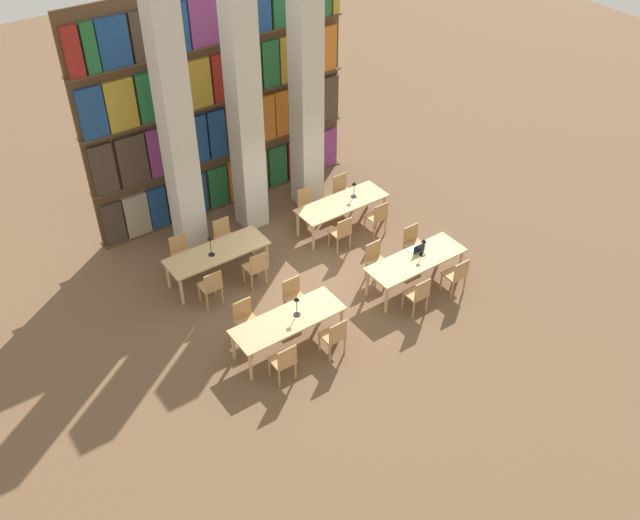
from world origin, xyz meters
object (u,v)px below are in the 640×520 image
desk_lamp_1 (423,244)px  laptop (417,249)px  pillar_right (306,91)px  reading_table_0 (288,322)px  chair_2 (334,336)px  chair_6 (456,275)px  chair_5 (376,260)px  reading_table_3 (342,205)px  chair_8 (211,286)px  desk_lamp_3 (354,187)px  chair_0 (284,361)px  chair_14 (377,217)px  chair_10 (256,267)px  chair_4 (418,294)px  chair_11 (225,236)px  pillar_left (176,130)px  desk_lamp_0 (297,303)px  chair_7 (414,243)px  desk_lamp_2 (210,243)px  chair_13 (307,205)px  pillar_center (244,110)px  chair_1 (246,319)px  chair_12 (341,232)px  chair_15 (343,191)px  chair_9 (181,253)px  reading_table_2 (217,254)px  reading_table_1 (416,262)px  chair_3 (295,297)px

desk_lamp_1 → laptop: (-0.01, 0.17, -0.23)m
pillar_right → reading_table_0: bearing=-128.4°
chair_2 → chair_6: size_ratio=1.00×
chair_5 → reading_table_3: (0.53, 1.96, 0.16)m
chair_8 → desk_lamp_3: (4.24, 0.69, 0.51)m
pillar_right → chair_8: size_ratio=6.69×
chair_0 → chair_14: bearing=31.3°
chair_2 → chair_10: (-0.14, 2.66, 0.00)m
chair_4 → chair_11: bearing=119.2°
pillar_left → chair_0: size_ratio=6.69×
desk_lamp_0 → chair_7: bearing=10.7°
reading_table_0 → chair_4: 2.81m
pillar_left → chair_7: (3.83, -3.41, -2.51)m
desk_lamp_0 → chair_5: size_ratio=0.50×
desk_lamp_0 → chair_7: 3.69m
desk_lamp_2 → chair_13: desk_lamp_2 is taller
pillar_center → chair_14: 3.95m
chair_1 → chair_2: 1.79m
reading_table_0 → chair_11: 3.38m
chair_5 → chair_7: same height
chair_12 → chair_11: bearing=148.2°
chair_7 → chair_6: bearing=90.0°
pillar_left → chair_15: size_ratio=6.69×
desk_lamp_2 → pillar_center: bearing=38.5°
pillar_right → chair_9: 4.67m
desk_lamp_1 → reading_table_2: bearing=143.3°
chair_2 → chair_13: same height
reading_table_0 → chair_4: (2.72, -0.69, -0.16)m
chair_8 → chair_0: bearing=-88.4°
chair_8 → chair_11: same height
chair_6 → chair_1: bearing=162.4°
chair_11 → chair_12: (2.26, -1.40, 0.00)m
chair_9 → desk_lamp_2: 1.00m
chair_2 → reading_table_1: chair_2 is taller
desk_lamp_0 → desk_lamp_3: 4.33m
pillar_center → reading_table_0: bearing=-111.5°
laptop → chair_12: size_ratio=0.36×
chair_5 → chair_6: bearing=128.2°
desk_lamp_1 → chair_15: 3.35m
reading_table_2 → chair_14: bearing=-10.5°
chair_8 → pillar_left: bearing=74.4°
pillar_right → chair_10: size_ratio=6.69×
chair_4 → desk_lamp_3: bearing=75.0°
chair_3 → chair_4: bearing=146.9°
chair_9 → chair_12: (3.34, -1.40, 0.00)m
desk_lamp_3 → chair_7: bearing=-84.8°
pillar_right → chair_11: 3.82m
chair_0 → chair_3: (1.15, 1.37, 0.00)m
chair_12 → pillar_left: bearing=142.1°
desk_lamp_1 → reading_table_3: (-0.21, 2.60, -0.35)m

